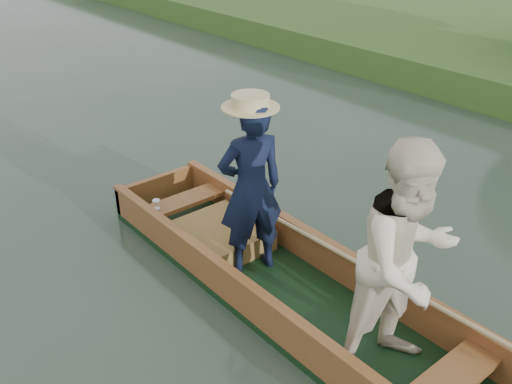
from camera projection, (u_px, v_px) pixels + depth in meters
ground at (297, 304)px, 5.37m from camera, size 120.00×120.00×0.00m
punt at (325, 254)px, 4.83m from camera, size 1.12×5.05×2.01m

